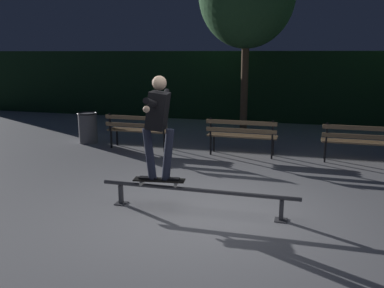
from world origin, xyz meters
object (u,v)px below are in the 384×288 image
Objects in this scene: park_bench_right_center at (361,139)px; trash_can at (88,127)px; skateboard at (159,180)px; park_bench_leftmost at (138,128)px; skateboarder at (158,119)px; park_bench_left_center at (242,133)px; grind_rail at (197,193)px.

park_bench_right_center is 2.01× the size of trash_can.
skateboard is 3.96m from park_bench_leftmost.
skateboard is at bearing -62.66° from park_bench_leftmost.
skateboarder reaches higher than park_bench_right_center.
park_bench_leftmost is (-1.82, 3.52, 0.09)m from skateboard.
trash_can is (-4.11, 0.33, -0.12)m from park_bench_left_center.
park_bench_leftmost is at bearing 124.44° from grind_rail.
park_bench_right_center is at bearing -2.82° from trash_can.
skateboarder is at bearing 179.96° from grind_rail.
skateboarder reaches higher than trash_can.
trash_can is at bearing 131.36° from skateboarder.
park_bench_left_center reaches higher than trash_can.
trash_can is at bearing 175.44° from park_bench_left_center.
skateboarder is (-0.59, 0.00, 1.09)m from grind_rail.
park_bench_leftmost and park_bench_right_center have the same top height.
park_bench_leftmost is at bearing 117.34° from skateboard.
trash_can is (-3.38, 3.85, -0.03)m from skateboard.
skateboard is 0.50× the size of park_bench_right_center.
park_bench_right_center is (5.09, 0.00, 0.00)m from park_bench_leftmost.
park_bench_leftmost is 1.00× the size of park_bench_left_center.
skateboarder reaches higher than skateboard.
skateboarder is at bearing -132.85° from park_bench_right_center.
grind_rail is at bearing -127.22° from park_bench_right_center.
skateboard is 4.80m from park_bench_right_center.
grind_rail is 4.27m from park_bench_leftmost.
skateboarder is 4.05m from park_bench_leftmost.
park_bench_right_center reaches higher than trash_can.
park_bench_leftmost is at bearing 180.00° from park_bench_left_center.
trash_can reaches higher than grind_rail.
park_bench_right_center is (3.27, 3.52, 0.09)m from skateboard.
skateboarder is 3.69m from park_bench_left_center.
park_bench_right_center is at bearing 0.00° from park_bench_left_center.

